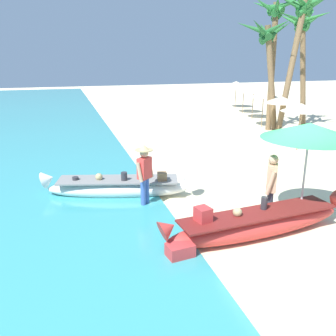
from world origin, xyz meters
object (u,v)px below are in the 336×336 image
(palm_tree_far_behind, at_px, (268,44))
(cooler_box, at_px, (180,252))
(palm_tree_tall_inland, at_px, (275,24))
(palm_tree_leaning_seaward, at_px, (302,19))
(person_tourist_customer, at_px, (271,185))
(boat_white_midground, at_px, (119,187))
(person_vendor_hatted, at_px, (145,172))
(patio_umbrella_large, at_px, (310,131))
(palm_tree_mid_cluster, at_px, (302,33))
(boat_red_foreground, at_px, (257,223))

(palm_tree_far_behind, height_order, cooler_box, palm_tree_far_behind)
(palm_tree_tall_inland, relative_size, palm_tree_leaning_seaward, 0.98)
(palm_tree_tall_inland, xyz_separation_m, cooler_box, (-8.31, -10.73, -5.01))
(person_tourist_customer, bearing_deg, boat_white_midground, 140.88)
(person_tourist_customer, relative_size, palm_tree_far_behind, 0.30)
(person_vendor_hatted, relative_size, person_tourist_customer, 1.01)
(boat_white_midground, distance_m, palm_tree_far_behind, 11.42)
(patio_umbrella_large, distance_m, cooler_box, 3.90)
(boat_white_midground, height_order, palm_tree_mid_cluster, palm_tree_mid_cluster)
(boat_white_midground, distance_m, palm_tree_mid_cluster, 14.29)
(palm_tree_leaning_seaward, bearing_deg, boat_white_midground, -147.30)
(person_tourist_customer, xyz_separation_m, palm_tree_far_behind, (5.21, 9.27, 3.34))
(patio_umbrella_large, xyz_separation_m, palm_tree_tall_inland, (5.06, 9.88, 3.02))
(palm_tree_mid_cluster, bearing_deg, person_tourist_customer, -127.05)
(boat_red_foreground, height_order, palm_tree_far_behind, palm_tree_far_behind)
(boat_red_foreground, xyz_separation_m, patio_umbrella_large, (1.37, 0.40, 1.85))
(palm_tree_far_behind, distance_m, cooler_box, 13.51)
(person_tourist_customer, xyz_separation_m, palm_tree_tall_inland, (5.79, 9.71, 4.26))
(patio_umbrella_large, bearing_deg, cooler_box, -165.50)
(palm_tree_mid_cluster, distance_m, palm_tree_far_behind, 2.98)
(boat_white_midground, bearing_deg, person_vendor_hatted, -58.80)
(palm_tree_tall_inland, bearing_deg, palm_tree_leaning_seaward, -48.85)
(person_tourist_customer, height_order, palm_tree_mid_cluster, palm_tree_mid_cluster)
(cooler_box, bearing_deg, palm_tree_far_behind, 44.72)
(patio_umbrella_large, height_order, palm_tree_tall_inland, palm_tree_tall_inland)
(boat_red_foreground, distance_m, palm_tree_far_behind, 12.12)
(person_vendor_hatted, relative_size, patio_umbrella_large, 0.71)
(patio_umbrella_large, bearing_deg, person_tourist_customer, 166.19)
(person_tourist_customer, bearing_deg, person_vendor_hatted, 147.42)
(boat_red_foreground, bearing_deg, patio_umbrella_large, 16.26)
(boat_white_midground, distance_m, palm_tree_tall_inland, 12.44)
(boat_red_foreground, distance_m, boat_white_midground, 3.99)
(boat_white_midground, height_order, palm_tree_leaning_seaward, palm_tree_leaning_seaward)
(palm_tree_far_behind, bearing_deg, cooler_box, -126.92)
(boat_red_foreground, height_order, palm_tree_mid_cluster, palm_tree_mid_cluster)
(palm_tree_tall_inland, distance_m, palm_tree_far_behind, 1.17)
(palm_tree_tall_inland, bearing_deg, boat_red_foreground, -122.01)
(boat_white_midground, bearing_deg, palm_tree_leaning_seaward, 32.70)
(patio_umbrella_large, relative_size, palm_tree_far_behind, 0.43)
(person_tourist_customer, bearing_deg, palm_tree_leaning_seaward, 53.09)
(boat_white_midground, height_order, patio_umbrella_large, patio_umbrella_large)
(patio_umbrella_large, relative_size, palm_tree_mid_cluster, 0.39)
(person_tourist_customer, height_order, patio_umbrella_large, patio_umbrella_large)
(palm_tree_mid_cluster, bearing_deg, palm_tree_tall_inland, -160.62)
(palm_tree_tall_inland, relative_size, palm_tree_far_behind, 1.19)
(boat_red_foreground, relative_size, palm_tree_mid_cluster, 0.77)
(person_vendor_hatted, bearing_deg, palm_tree_far_behind, 44.33)
(person_tourist_customer, distance_m, palm_tree_tall_inland, 12.08)
(patio_umbrella_large, height_order, palm_tree_far_behind, palm_tree_far_behind)
(cooler_box, bearing_deg, palm_tree_mid_cluster, 39.41)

